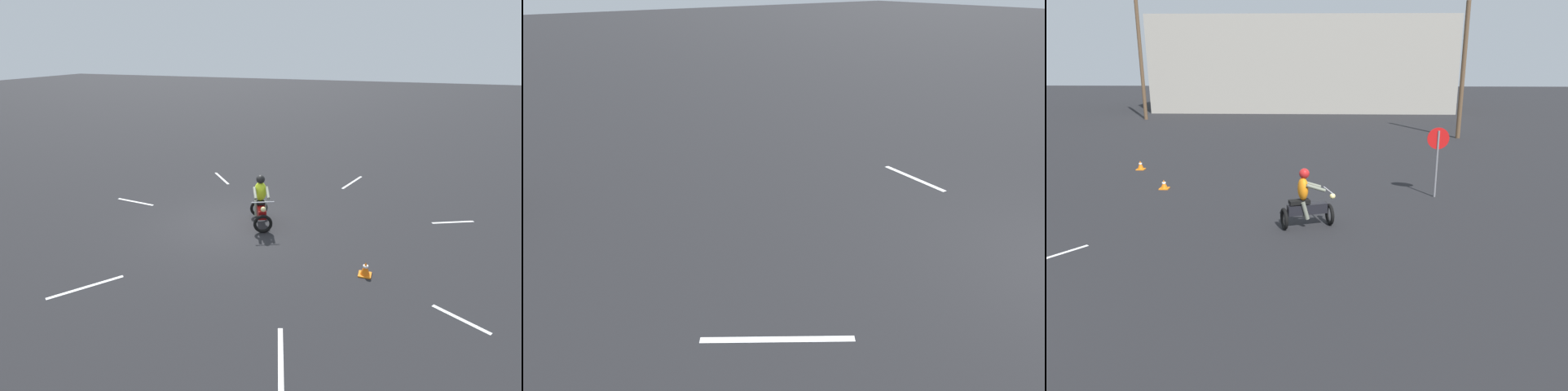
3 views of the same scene
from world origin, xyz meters
The scene contains 10 objects.
ground_plane centered at (0.00, 0.00, 0.00)m, with size 120.00×120.00×0.00m, color black.
motorcycle_rider_foreground centered at (-1.06, -0.43, 0.73)m, with size 1.15×1.53×1.66m.
traffic_cone_near_right centered at (-4.62, 1.70, 0.18)m, with size 0.32×0.32×0.37m.
lane_stripe_e centered at (4.03, -0.74, 0.00)m, with size 0.10×1.65×0.01m, color silver.
lane_stripe_ne centered at (1.70, 4.50, 0.00)m, with size 0.10×1.78×0.01m, color silver.
lane_stripe_n centered at (-3.49, 5.38, 0.00)m, with size 0.10×2.03×0.01m, color silver.
lane_stripe_nw centered at (-6.74, 2.84, 0.00)m, with size 0.10×1.27×0.01m, color silver.
lane_stripe_sw centered at (-7.03, -2.64, 0.00)m, with size 0.10×1.44×0.01m, color silver.
lane_stripe_s centered at (-3.33, -5.78, 0.00)m, with size 0.10×2.01×0.01m, color silver.
lane_stripe_se centered at (2.18, -4.45, 0.00)m, with size 0.10×1.79×0.01m, color silver.
Camera 1 is at (-5.10, 11.08, 5.49)m, focal length 28.00 mm.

